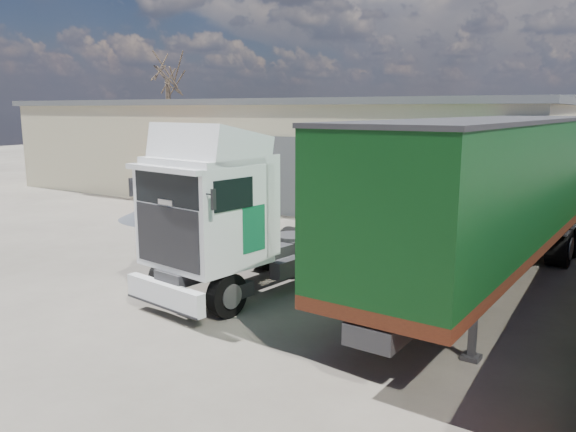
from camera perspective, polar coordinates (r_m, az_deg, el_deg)
The scene contains 8 objects.
ground at distance 17.03m, azimuth -12.81°, elevation -5.87°, with size 120.00×120.00×0.00m, color black.
warehouse at distance 32.78m, azimuth -1.13°, elevation 7.05°, with size 30.60×12.60×5.42m.
bare_tree at distance 43.35m, azimuth -12.19°, elevation 14.68°, with size 4.00×4.00×9.60m.
tractor_unit at distance 14.53m, azimuth -5.84°, elevation -0.83°, with size 3.55×7.02×4.50m.
box_trailer at distance 15.56m, azimuth 20.00°, elevation 2.71°, with size 3.91×13.95×4.58m.
panel_van at distance 25.07m, azimuth -9.29°, elevation 1.59°, with size 1.78×4.10×1.66m.
orange_skip at distance 28.79m, azimuth -11.79°, elevation 2.57°, with size 3.38×2.71×1.84m.
gravel_heap at distance 25.41m, azimuth -12.90°, elevation 0.56°, with size 5.05×4.98×0.88m.
Camera 1 is at (11.42, -11.68, 4.81)m, focal length 35.00 mm.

